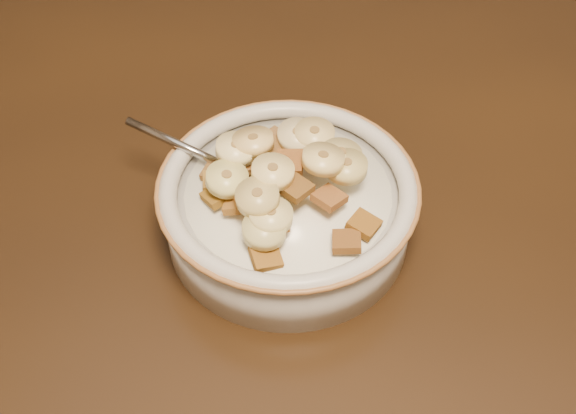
% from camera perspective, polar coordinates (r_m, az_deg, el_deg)
% --- Properties ---
extents(table, '(1.43, 0.95, 0.04)m').
position_cam_1_polar(table, '(0.58, 8.30, -5.52)').
color(table, black).
rests_on(table, floor).
extents(chair, '(0.51, 0.51, 0.91)m').
position_cam_1_polar(chair, '(1.38, 14.91, 13.88)').
color(chair, '#38160D').
rests_on(chair, floor).
extents(cereal_bowl, '(0.19, 0.19, 0.05)m').
position_cam_1_polar(cereal_bowl, '(0.56, 0.00, -0.50)').
color(cereal_bowl, beige).
rests_on(cereal_bowl, table).
extents(milk, '(0.16, 0.16, 0.00)m').
position_cam_1_polar(milk, '(0.54, 0.00, 1.09)').
color(milk, white).
rests_on(milk, cereal_bowl).
extents(spoon, '(0.05, 0.04, 0.01)m').
position_cam_1_polar(spoon, '(0.55, -2.89, 2.34)').
color(spoon, '#949494').
rests_on(spoon, cereal_bowl).
extents(cereal_square_0, '(0.03, 0.03, 0.01)m').
position_cam_1_polar(cereal_square_0, '(0.55, 3.16, 3.99)').
color(cereal_square_0, '#9B6322').
rests_on(cereal_square_0, milk).
extents(cereal_square_1, '(0.03, 0.03, 0.01)m').
position_cam_1_polar(cereal_square_1, '(0.57, -1.35, 4.84)').
color(cereal_square_1, brown).
rests_on(cereal_square_1, milk).
extents(cereal_square_2, '(0.03, 0.03, 0.01)m').
position_cam_1_polar(cereal_square_2, '(0.52, 3.28, 0.73)').
color(cereal_square_2, brown).
rests_on(cereal_square_2, milk).
extents(cereal_square_3, '(0.03, 0.03, 0.01)m').
position_cam_1_polar(cereal_square_3, '(0.51, -1.13, -1.14)').
color(cereal_square_3, '#935718').
rests_on(cereal_square_3, milk).
extents(cereal_square_4, '(0.02, 0.02, 0.01)m').
position_cam_1_polar(cereal_square_4, '(0.52, -3.94, 0.34)').
color(cereal_square_4, brown).
rests_on(cereal_square_4, milk).
extents(cereal_square_5, '(0.03, 0.03, 0.01)m').
position_cam_1_polar(cereal_square_5, '(0.55, -4.59, 2.76)').
color(cereal_square_5, brown).
rests_on(cereal_square_5, milk).
extents(cereal_square_6, '(0.03, 0.03, 0.01)m').
position_cam_1_polar(cereal_square_6, '(0.55, 1.34, 4.20)').
color(cereal_square_6, brown).
rests_on(cereal_square_6, milk).
extents(cereal_square_7, '(0.02, 0.02, 0.01)m').
position_cam_1_polar(cereal_square_7, '(0.53, 0.13, 3.57)').
color(cereal_square_7, '#94501E').
rests_on(cereal_square_7, milk).
extents(cereal_square_8, '(0.03, 0.03, 0.01)m').
position_cam_1_polar(cereal_square_8, '(0.58, -0.84, 5.45)').
color(cereal_square_8, brown).
rests_on(cereal_square_8, milk).
extents(cereal_square_9, '(0.03, 0.03, 0.01)m').
position_cam_1_polar(cereal_square_9, '(0.52, 6.02, -1.37)').
color(cereal_square_9, '#91541B').
rests_on(cereal_square_9, milk).
extents(cereal_square_10, '(0.03, 0.02, 0.01)m').
position_cam_1_polar(cereal_square_10, '(0.55, -5.71, 2.00)').
color(cereal_square_10, '#976A1C').
rests_on(cereal_square_10, milk).
extents(cereal_square_11, '(0.03, 0.03, 0.01)m').
position_cam_1_polar(cereal_square_11, '(0.52, 0.62, 1.51)').
color(cereal_square_11, brown).
rests_on(cereal_square_11, milk).
extents(cereal_square_12, '(0.02, 0.02, 0.01)m').
position_cam_1_polar(cereal_square_12, '(0.57, 0.48, 5.16)').
color(cereal_square_12, brown).
rests_on(cereal_square_12, milk).
extents(cereal_square_13, '(0.03, 0.03, 0.01)m').
position_cam_1_polar(cereal_square_13, '(0.52, -3.20, 0.54)').
color(cereal_square_13, brown).
rests_on(cereal_square_13, milk).
extents(cereal_square_14, '(0.03, 0.03, 0.01)m').
position_cam_1_polar(cereal_square_14, '(0.55, -3.04, 3.59)').
color(cereal_square_14, '#925B2A').
rests_on(cereal_square_14, milk).
extents(cereal_square_15, '(0.03, 0.03, 0.01)m').
position_cam_1_polar(cereal_square_15, '(0.50, -1.77, -3.94)').
color(cereal_square_15, '#8F5618').
rests_on(cereal_square_15, milk).
extents(cereal_square_16, '(0.02, 0.02, 0.01)m').
position_cam_1_polar(cereal_square_16, '(0.55, -1.57, 4.11)').
color(cereal_square_16, brown).
rests_on(cereal_square_16, milk).
extents(cereal_square_17, '(0.03, 0.03, 0.01)m').
position_cam_1_polar(cereal_square_17, '(0.56, -2.17, 4.36)').
color(cereal_square_17, brown).
rests_on(cereal_square_17, milk).
extents(cereal_square_18, '(0.03, 0.03, 0.01)m').
position_cam_1_polar(cereal_square_18, '(0.55, -4.30, 3.52)').
color(cereal_square_18, brown).
rests_on(cereal_square_18, milk).
extents(cereal_square_19, '(0.02, 0.02, 0.01)m').
position_cam_1_polar(cereal_square_19, '(0.55, -5.64, 2.83)').
color(cereal_square_19, brown).
rests_on(cereal_square_19, milk).
extents(cereal_square_20, '(0.02, 0.02, 0.01)m').
position_cam_1_polar(cereal_square_20, '(0.56, -1.18, 4.70)').
color(cereal_square_20, brown).
rests_on(cereal_square_20, milk).
extents(cereal_square_21, '(0.02, 0.02, 0.01)m').
position_cam_1_polar(cereal_square_21, '(0.50, 4.66, -2.72)').
color(cereal_square_21, brown).
rests_on(cereal_square_21, milk).
extents(cereal_square_22, '(0.03, 0.03, 0.01)m').
position_cam_1_polar(cereal_square_22, '(0.53, -5.58, 0.93)').
color(cereal_square_22, brown).
rests_on(cereal_square_22, milk).
extents(banana_slice_0, '(0.04, 0.04, 0.01)m').
position_cam_1_polar(banana_slice_0, '(0.56, 0.75, 5.64)').
color(banana_slice_0, beige).
rests_on(banana_slice_0, milk).
extents(banana_slice_1, '(0.04, 0.04, 0.01)m').
position_cam_1_polar(banana_slice_1, '(0.54, 4.21, 4.06)').
color(banana_slice_1, '#E0C17E').
rests_on(banana_slice_1, milk).
extents(banana_slice_2, '(0.03, 0.03, 0.02)m').
position_cam_1_polar(banana_slice_2, '(0.52, 2.80, 3.79)').
color(banana_slice_2, '#E9D786').
rests_on(banana_slice_2, milk).
extents(banana_slice_3, '(0.04, 0.04, 0.01)m').
position_cam_1_polar(banana_slice_3, '(0.50, -1.37, -0.70)').
color(banana_slice_3, '#FAD994').
rests_on(banana_slice_3, milk).
extents(banana_slice_4, '(0.04, 0.03, 0.01)m').
position_cam_1_polar(banana_slice_4, '(0.52, -4.84, 2.22)').
color(banana_slice_4, '#EDDA77').
rests_on(banana_slice_4, milk).
extents(banana_slice_5, '(0.04, 0.04, 0.02)m').
position_cam_1_polar(banana_slice_5, '(0.54, -2.77, 5.19)').
color(banana_slice_5, '#E8C06F').
rests_on(banana_slice_5, milk).
extents(banana_slice_6, '(0.03, 0.03, 0.01)m').
position_cam_1_polar(banana_slice_6, '(0.52, -1.20, 2.79)').
color(banana_slice_6, '#FFDD7F').
rests_on(banana_slice_6, milk).
extents(banana_slice_7, '(0.04, 0.04, 0.01)m').
position_cam_1_polar(banana_slice_7, '(0.56, 2.11, 5.73)').
color(banana_slice_7, '#FAD37F').
rests_on(banana_slice_7, milk).
extents(banana_slice_8, '(0.04, 0.04, 0.01)m').
position_cam_1_polar(banana_slice_8, '(0.50, -2.43, 0.79)').
color(banana_slice_8, tan).
rests_on(banana_slice_8, milk).
extents(banana_slice_9, '(0.04, 0.04, 0.01)m').
position_cam_1_polar(banana_slice_9, '(0.50, -1.89, -1.79)').
color(banana_slice_9, '#CCBD6A').
rests_on(banana_slice_9, milk).
extents(banana_slice_10, '(0.04, 0.04, 0.01)m').
position_cam_1_polar(banana_slice_10, '(0.53, 4.65, 3.20)').
color(banana_slice_10, tan).
rests_on(banana_slice_10, milk).
extents(banana_slice_11, '(0.04, 0.04, 0.01)m').
position_cam_1_polar(banana_slice_11, '(0.54, -4.10, 4.59)').
color(banana_slice_11, '#FEF2A3').
rests_on(banana_slice_11, milk).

